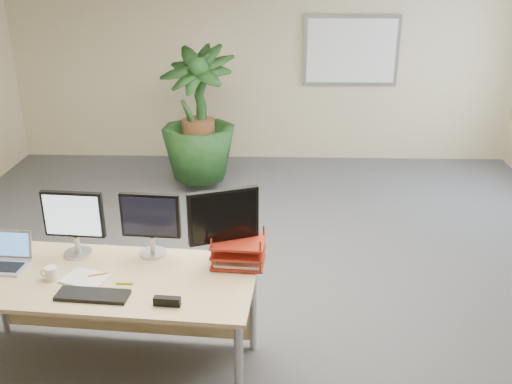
{
  "coord_description": "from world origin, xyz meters",
  "views": [
    {
      "loc": [
        0.15,
        -3.97,
        2.73
      ],
      "look_at": [
        0.02,
        0.35,
        0.94
      ],
      "focal_mm": 40.0,
      "sensor_mm": 36.0,
      "label": 1
    }
  ],
  "objects_px": {
    "monitor_left": "(74,219)",
    "desk": "(108,289)",
    "laptop": "(7,257)",
    "monitor_right": "(151,220)",
    "floor_plant": "(199,131)"
  },
  "relations": [
    {
      "from": "desk",
      "to": "monitor_left",
      "type": "relative_size",
      "value": 4.44
    },
    {
      "from": "floor_plant",
      "to": "monitor_left",
      "type": "height_order",
      "value": "floor_plant"
    },
    {
      "from": "desk",
      "to": "monitor_right",
      "type": "relative_size",
      "value": 4.58
    },
    {
      "from": "laptop",
      "to": "monitor_left",
      "type": "bearing_deg",
      "value": 19.16
    },
    {
      "from": "monitor_right",
      "to": "floor_plant",
      "type": "bearing_deg",
      "value": 91.44
    },
    {
      "from": "floor_plant",
      "to": "monitor_right",
      "type": "distance_m",
      "value": 3.22
    },
    {
      "from": "floor_plant",
      "to": "monitor_right",
      "type": "xyz_separation_m",
      "value": [
        0.08,
        -3.2,
        0.3
      ]
    },
    {
      "from": "desk",
      "to": "laptop",
      "type": "distance_m",
      "value": 0.72
    },
    {
      "from": "monitor_left",
      "to": "floor_plant",
      "type": "bearing_deg",
      "value": 82.09
    },
    {
      "from": "desk",
      "to": "laptop",
      "type": "bearing_deg",
      "value": 177.79
    },
    {
      "from": "monitor_left",
      "to": "laptop",
      "type": "relative_size",
      "value": 1.49
    },
    {
      "from": "desk",
      "to": "monitor_left",
      "type": "height_order",
      "value": "monitor_left"
    },
    {
      "from": "floor_plant",
      "to": "monitor_right",
      "type": "bearing_deg",
      "value": -88.56
    },
    {
      "from": "monitor_left",
      "to": "desk",
      "type": "bearing_deg",
      "value": -36.53
    },
    {
      "from": "monitor_left",
      "to": "laptop",
      "type": "distance_m",
      "value": 0.51
    }
  ]
}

